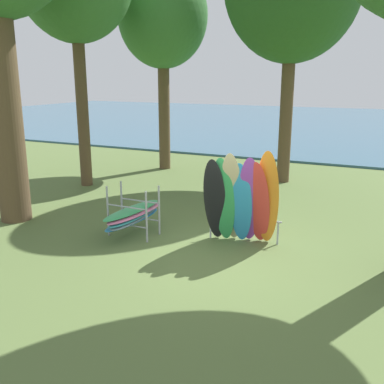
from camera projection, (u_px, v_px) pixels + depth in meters
ground_plane at (223, 255)px, 9.80m from camera, size 80.00×80.00×0.00m
lake_water at (358, 124)px, 35.41m from camera, size 80.00×36.00×0.10m
tree_far_left_back at (163, 17)px, 17.42m from camera, size 3.55×3.55×8.17m
leaning_board_pile at (241, 201)px, 10.12m from camera, size 1.81×1.15×2.31m
board_storage_rack at (134, 215)px, 10.91m from camera, size 1.15×2.13×1.25m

